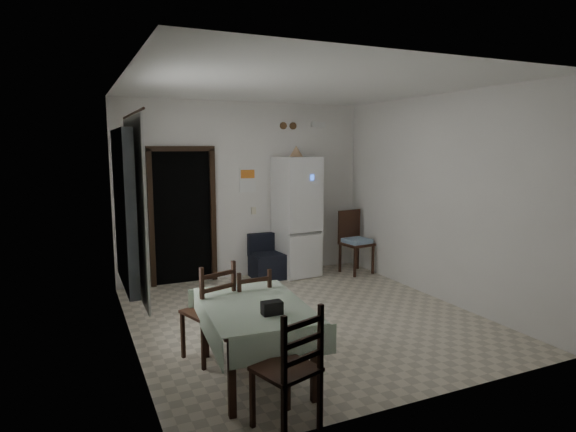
# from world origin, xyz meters

# --- Properties ---
(ground) EXTENTS (4.50, 4.50, 0.00)m
(ground) POSITION_xyz_m (0.00, 0.00, 0.00)
(ground) COLOR beige
(ground) RESTS_ON ground
(ceiling) EXTENTS (4.20, 4.50, 0.02)m
(ceiling) POSITION_xyz_m (0.00, 0.00, 2.90)
(ceiling) COLOR white
(ceiling) RESTS_ON ground
(wall_back) EXTENTS (4.20, 0.02, 2.90)m
(wall_back) POSITION_xyz_m (0.00, 2.25, 1.45)
(wall_back) COLOR silver
(wall_back) RESTS_ON ground
(wall_front) EXTENTS (4.20, 0.02, 2.90)m
(wall_front) POSITION_xyz_m (0.00, -2.25, 1.45)
(wall_front) COLOR silver
(wall_front) RESTS_ON ground
(wall_left) EXTENTS (0.02, 4.50, 2.90)m
(wall_left) POSITION_xyz_m (-2.10, 0.00, 1.45)
(wall_left) COLOR silver
(wall_left) RESTS_ON ground
(wall_right) EXTENTS (0.02, 4.50, 2.90)m
(wall_right) POSITION_xyz_m (2.10, 0.00, 1.45)
(wall_right) COLOR silver
(wall_right) RESTS_ON ground
(doorway) EXTENTS (1.06, 0.52, 2.22)m
(doorway) POSITION_xyz_m (-1.05, 2.45, 1.06)
(doorway) COLOR black
(doorway) RESTS_ON ground
(window_recess) EXTENTS (0.10, 1.20, 1.60)m
(window_recess) POSITION_xyz_m (-2.15, -0.20, 1.55)
(window_recess) COLOR silver
(window_recess) RESTS_ON ground
(curtain) EXTENTS (0.02, 1.45, 1.85)m
(curtain) POSITION_xyz_m (-2.04, -0.20, 1.55)
(curtain) COLOR silver
(curtain) RESTS_ON ground
(curtain_rod) EXTENTS (0.02, 1.60, 0.02)m
(curtain_rod) POSITION_xyz_m (-2.03, -0.20, 2.50)
(curtain_rod) COLOR black
(curtain_rod) RESTS_ON ground
(calendar) EXTENTS (0.28, 0.02, 0.40)m
(calendar) POSITION_xyz_m (0.05, 2.24, 1.62)
(calendar) COLOR white
(calendar) RESTS_ON ground
(calendar_image) EXTENTS (0.24, 0.01, 0.14)m
(calendar_image) POSITION_xyz_m (0.05, 2.23, 1.72)
(calendar_image) COLOR orange
(calendar_image) RESTS_ON ground
(light_switch) EXTENTS (0.08, 0.02, 0.12)m
(light_switch) POSITION_xyz_m (0.15, 2.24, 1.10)
(light_switch) COLOR beige
(light_switch) RESTS_ON ground
(vent_left) EXTENTS (0.12, 0.03, 0.12)m
(vent_left) POSITION_xyz_m (0.70, 2.23, 2.52)
(vent_left) COLOR brown
(vent_left) RESTS_ON ground
(vent_right) EXTENTS (0.12, 0.03, 0.12)m
(vent_right) POSITION_xyz_m (0.88, 2.23, 2.52)
(vent_right) COLOR brown
(vent_right) RESTS_ON ground
(emergency_light) EXTENTS (0.25, 0.07, 0.09)m
(emergency_light) POSITION_xyz_m (1.35, 2.21, 2.55)
(emergency_light) COLOR white
(emergency_light) RESTS_ON ground
(fridge) EXTENTS (0.71, 0.71, 2.00)m
(fridge) POSITION_xyz_m (0.81, 1.93, 1.00)
(fridge) COLOR white
(fridge) RESTS_ON ground
(tan_cone) EXTENTS (0.23, 0.23, 0.18)m
(tan_cone) POSITION_xyz_m (0.81, 1.96, 2.10)
(tan_cone) COLOR #A7815C
(tan_cone) RESTS_ON fridge
(navy_seat) EXTENTS (0.61, 0.59, 0.72)m
(navy_seat) POSITION_xyz_m (0.31, 1.93, 0.36)
(navy_seat) COLOR black
(navy_seat) RESTS_ON ground
(corner_chair) EXTENTS (0.53, 0.53, 1.08)m
(corner_chair) POSITION_xyz_m (1.79, 1.59, 0.54)
(corner_chair) COLOR black
(corner_chair) RESTS_ON ground
(dining_table) EXTENTS (1.02, 1.46, 0.72)m
(dining_table) POSITION_xyz_m (-1.14, -1.25, 0.36)
(dining_table) COLOR #99AC93
(dining_table) RESTS_ON ground
(black_bag) EXTENTS (0.18, 0.11, 0.12)m
(black_bag) POSITION_xyz_m (-1.10, -1.58, 0.78)
(black_bag) COLOR black
(black_bag) RESTS_ON dining_table
(dining_chair_far_left) EXTENTS (0.56, 0.56, 1.03)m
(dining_chair_far_left) POSITION_xyz_m (-1.43, -0.67, 0.52)
(dining_chair_far_left) COLOR black
(dining_chair_far_left) RESTS_ON ground
(dining_chair_far_right) EXTENTS (0.41, 0.41, 0.92)m
(dining_chair_far_right) POSITION_xyz_m (-0.99, -0.66, 0.46)
(dining_chair_far_right) COLOR black
(dining_chair_far_right) RESTS_ON ground
(dining_chair_near_head) EXTENTS (0.54, 0.54, 1.01)m
(dining_chair_near_head) POSITION_xyz_m (-1.21, -2.14, 0.50)
(dining_chair_near_head) COLOR black
(dining_chair_near_head) RESTS_ON ground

